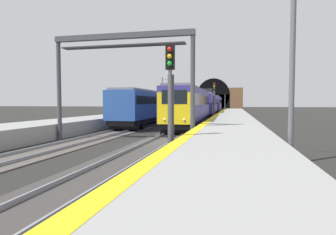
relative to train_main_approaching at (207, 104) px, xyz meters
The scene contains 15 objects.
ground_plane 31.57m from the train_main_approaching, behind, with size 320.00×320.00×0.00m, color black.
platform_right 31.82m from the train_main_approaching, behind, with size 112.00×4.13×1.08m, color gray.
platform_left 32.89m from the train_main_approaching, 163.47° to the left, with size 112.00×4.13×1.08m, color gray.
platform_right_edge_strip 31.60m from the train_main_approaching, behind, with size 112.00×0.50×0.01m, color yellow.
track_main_line 31.56m from the train_main_approaching, behind, with size 160.00×3.10×0.21m.
track_adjacent_line 31.97m from the train_main_approaching, behind, with size 160.00×2.94×0.21m.
train_main_approaching is the anchor object (origin of this frame).
train_adjacent_platform 7.03m from the train_main_approaching, 46.27° to the left, with size 62.32×3.08×4.72m.
railway_signal_near 36.80m from the train_main_approaching, behind, with size 0.39×0.38×5.00m.
railway_signal_mid 8.83m from the train_main_approaching, 168.48° to the right, with size 0.39×0.38×5.32m.
railway_signal_far 40.08m from the train_main_approaching, ahead, with size 0.39×0.38×5.03m.
overhead_signal_gantry 31.83m from the train_main_approaching, behind, with size 0.70×9.36×6.93m.
tunnel_portal 52.40m from the train_main_approaching, ahead, with size 2.54×19.75×11.06m.
catenary_mast_near 36.99m from the train_main_approaching, 169.55° to the right, with size 0.22×2.14×8.29m.
catenary_mast_far 19.92m from the train_main_approaching, 36.50° to the left, with size 0.22×1.82×8.44m.
Camera 1 is at (-17.45, -4.45, 2.53)m, focal length 30.80 mm.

